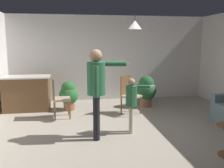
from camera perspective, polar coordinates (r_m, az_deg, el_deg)
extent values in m
plane|color=#9E9384|center=(5.16, 4.81, -11.38)|extent=(7.68, 7.68, 0.00)
cube|color=silver|center=(7.98, -0.55, 6.06)|extent=(6.40, 0.10, 2.70)
cylinder|color=brown|center=(6.46, 22.99, -7.49)|extent=(0.05, 0.05, 0.06)
cube|color=brown|center=(7.09, -19.22, -2.24)|extent=(1.20, 0.60, 0.91)
cube|color=beige|center=(7.01, -19.44, 1.56)|extent=(1.26, 0.66, 0.04)
cylinder|color=black|center=(4.86, -3.60, -7.28)|extent=(0.13, 0.13, 0.87)
cylinder|color=black|center=(4.68, -3.66, -7.92)|extent=(0.13, 0.13, 0.87)
cylinder|color=#265938|center=(4.61, -3.73, 1.31)|extent=(0.35, 0.35, 0.62)
sphere|color=#9E7556|center=(4.56, -3.79, 6.63)|extent=(0.24, 0.24, 0.24)
cylinder|color=#265938|center=(4.77, -0.18, 4.77)|extent=(0.59, 0.17, 0.10)
cube|color=white|center=(4.80, 3.67, 4.77)|extent=(0.13, 0.05, 0.04)
cylinder|color=#265938|center=(4.41, -3.80, 0.53)|extent=(0.10, 0.10, 0.58)
cylinder|color=tan|center=(5.17, 4.42, -7.96)|extent=(0.08, 0.08, 0.58)
cylinder|color=tan|center=(5.06, 4.49, -8.37)|extent=(0.08, 0.08, 0.58)
cylinder|color=#265938|center=(4.98, 4.53, -2.76)|extent=(0.23, 0.23, 0.41)
sphere|color=#9E7556|center=(4.93, 4.57, 0.44)|extent=(0.16, 0.16, 0.16)
cylinder|color=#265938|center=(5.09, 6.63, -0.56)|extent=(0.39, 0.13, 0.07)
cube|color=white|center=(5.12, 9.10, -0.57)|extent=(0.13, 0.06, 0.04)
cylinder|color=#265938|center=(4.86, 4.61, -3.34)|extent=(0.07, 0.07, 0.38)
cylinder|color=brown|center=(6.66, 4.13, -4.50)|extent=(0.04, 0.04, 0.45)
cylinder|color=brown|center=(6.38, 2.18, -5.10)|extent=(0.04, 0.04, 0.45)
cylinder|color=brown|center=(6.45, 6.69, -4.99)|extent=(0.04, 0.04, 0.45)
cylinder|color=brown|center=(6.17, 4.79, -5.65)|extent=(0.04, 0.04, 0.45)
cube|color=tan|center=(6.35, 4.48, -2.87)|extent=(0.59, 0.59, 0.05)
cube|color=brown|center=(6.41, 3.15, -0.23)|extent=(0.32, 0.27, 0.50)
cylinder|color=brown|center=(6.39, -13.32, -5.35)|extent=(0.04, 0.04, 0.45)
cylinder|color=brown|center=(6.04, -13.21, -6.22)|extent=(0.04, 0.04, 0.45)
cylinder|color=brown|center=(6.40, -10.08, -5.20)|extent=(0.04, 0.04, 0.45)
cylinder|color=brown|center=(6.06, -9.79, -6.05)|extent=(0.04, 0.04, 0.45)
cube|color=tan|center=(6.16, -11.68, -3.45)|extent=(0.46, 0.46, 0.05)
cube|color=brown|center=(6.10, -13.55, -1.01)|extent=(0.08, 0.38, 0.50)
cylinder|color=brown|center=(6.91, -9.96, -4.98)|extent=(0.31, 0.31, 0.24)
sphere|color=#2D6B33|center=(6.84, -10.04, -2.50)|extent=(0.53, 0.53, 0.53)
sphere|color=#2D6B33|center=(6.80, -10.08, -0.97)|extent=(0.40, 0.40, 0.40)
cylinder|color=brown|center=(7.24, 7.90, -4.13)|extent=(0.34, 0.34, 0.27)
sphere|color=#235B2D|center=(7.17, 7.96, -1.48)|extent=(0.59, 0.59, 0.59)
sphere|color=#235B2D|center=(7.13, 8.00, 0.14)|extent=(0.44, 0.44, 0.44)
cone|color=silver|center=(5.80, 5.37, 13.57)|extent=(0.32, 0.32, 0.20)
cylinder|color=black|center=(5.83, 5.41, 16.22)|extent=(0.01, 0.01, 0.36)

